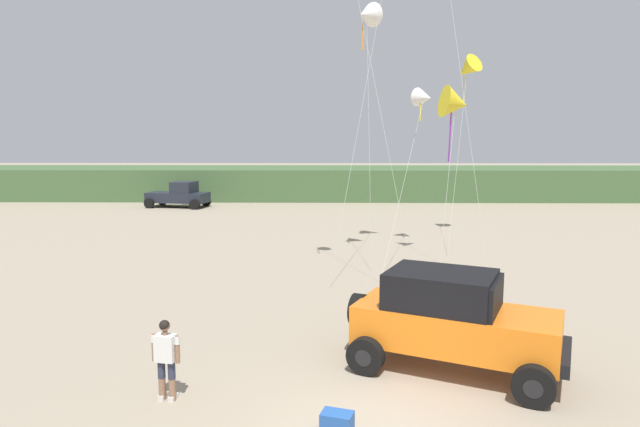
{
  "coord_description": "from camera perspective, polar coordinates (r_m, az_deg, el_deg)",
  "views": [
    {
      "loc": [
        -0.72,
        -9.13,
        5.2
      ],
      "look_at": [
        -0.9,
        2.97,
        3.55
      ],
      "focal_mm": 30.75,
      "sensor_mm": 36.0,
      "label": 1
    }
  ],
  "objects": [
    {
      "name": "kite_red_delta",
      "position": [
        19.38,
        13.91,
        11.06
      ],
      "size": [
        1.41,
        2.62,
        7.05
      ],
      "color": "yellow",
      "rests_on": "ground_plane"
    },
    {
      "name": "cooler_box",
      "position": [
        10.45,
        1.79,
        -20.93
      ],
      "size": [
        0.64,
        0.51,
        0.38
      ],
      "primitive_type": "cube",
      "rotation": [
        0.0,
        0.0,
        -0.3
      ],
      "color": "#23519E",
      "rests_on": "ground_plane"
    },
    {
      "name": "distant_pickup",
      "position": [
        43.35,
        -14.42,
        1.87
      ],
      "size": [
        4.88,
        3.18,
        1.98
      ],
      "color": "#1E232D",
      "rests_on": "ground_plane"
    },
    {
      "name": "dune_ridge",
      "position": [
        49.47,
        3.44,
        3.25
      ],
      "size": [
        90.0,
        9.13,
        2.66
      ],
      "primitive_type": "cube",
      "color": "#426038",
      "rests_on": "ground_plane"
    },
    {
      "name": "kite_purple_stunt",
      "position": [
        30.04,
        15.08,
        14.33
      ],
      "size": [
        2.65,
        5.48,
        9.6
      ],
      "color": "yellow",
      "rests_on": "ground_plane"
    },
    {
      "name": "kite_orange_streamer",
      "position": [
        23.4,
        4.9,
        19.89
      ],
      "size": [
        1.32,
        2.29,
        10.66
      ],
      "color": "white",
      "rests_on": "ground_plane"
    },
    {
      "name": "kite_white_parafoil",
      "position": [
        26.31,
        10.76,
        11.76
      ],
      "size": [
        3.13,
        6.44,
        7.65
      ],
      "color": "white",
      "rests_on": "ground_plane"
    },
    {
      "name": "jeep",
      "position": [
        12.85,
        13.62,
        -10.62
      ],
      "size": [
        5.0,
        3.95,
        2.26
      ],
      "color": "orange",
      "rests_on": "ground_plane"
    },
    {
      "name": "person_watching",
      "position": [
        11.66,
        -15.74,
        -14.02
      ],
      "size": [
        0.61,
        0.37,
        1.67
      ],
      "color": "#8C664C",
      "rests_on": "ground_plane"
    }
  ]
}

